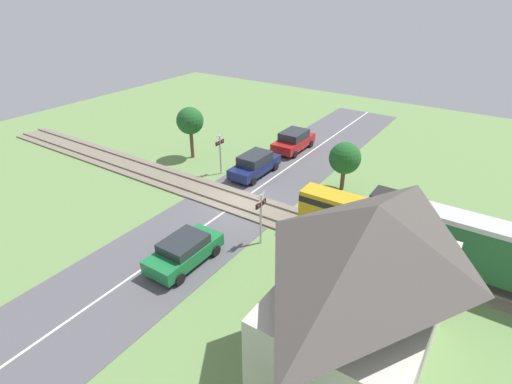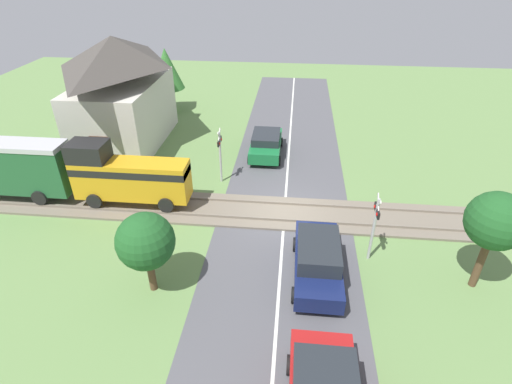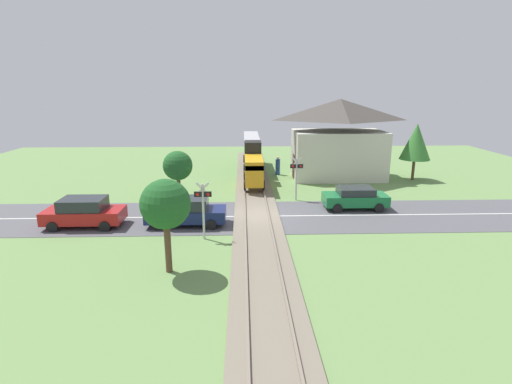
{
  "view_description": "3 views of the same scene",
  "coord_description": "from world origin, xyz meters",
  "views": [
    {
      "loc": [
        17.99,
        13.41,
        12.67
      ],
      "look_at": [
        0.0,
        1.41,
        1.2
      ],
      "focal_mm": 28.0,
      "sensor_mm": 36.0,
      "label": 1
    },
    {
      "loc": [
        -16.21,
        -0.24,
        11.24
      ],
      "look_at": [
        0.0,
        1.41,
        1.2
      ],
      "focal_mm": 28.0,
      "sensor_mm": 36.0,
      "label": 2
    },
    {
      "loc": [
        -0.82,
        -23.49,
        7.78
      ],
      "look_at": [
        0.0,
        1.41,
        1.2
      ],
      "focal_mm": 28.0,
      "sensor_mm": 36.0,
      "label": 3
    }
  ],
  "objects": [
    {
      "name": "train",
      "position": [
        0.0,
        11.85,
        1.87
      ],
      "size": [
        1.58,
        13.97,
        3.18
      ],
      "color": "gold",
      "rests_on": "track_bed"
    },
    {
      "name": "car_behind_queue",
      "position": [
        -9.95,
        -1.44,
        0.86
      ],
      "size": [
        4.4,
        2.07,
        1.67
      ],
      "color": "#A81919",
      "rests_on": "ground_plane"
    },
    {
      "name": "road_surface",
      "position": [
        0.0,
        0.0,
        0.01
      ],
      "size": [
        48.0,
        6.4,
        0.02
      ],
      "color": "#515156",
      "rests_on": "ground_plane"
    },
    {
      "name": "tree_beyond_track",
      "position": [
        -4.07,
        -7.47,
        3.03
      ],
      "size": [
        2.12,
        2.12,
        4.12
      ],
      "color": "brown",
      "rests_on": "ground_plane"
    },
    {
      "name": "tree_roadside_hedge",
      "position": [
        -5.51,
        4.8,
        2.29
      ],
      "size": [
        2.12,
        2.12,
        3.37
      ],
      "color": "brown",
      "rests_on": "ground_plane"
    },
    {
      "name": "car_near_crossing",
      "position": [
        -4.13,
        -1.44,
        0.84
      ],
      "size": [
        4.55,
        1.94,
        1.63
      ],
      "color": "#141E4C",
      "rests_on": "ground_plane"
    },
    {
      "name": "ground_plane",
      "position": [
        0.0,
        0.0,
        0.0
      ],
      "size": [
        60.0,
        60.0,
        0.0
      ],
      "primitive_type": "plane",
      "color": "#66894C"
    },
    {
      "name": "pedestrian_by_station",
      "position": [
        2.34,
        12.1,
        0.77
      ],
      "size": [
        0.42,
        0.42,
        1.69
      ],
      "color": "#2D4C8E",
      "rests_on": "ground_plane"
    },
    {
      "name": "crossing_signal_west_approach",
      "position": [
        -2.9,
        -3.65,
        1.98
      ],
      "size": [
        0.9,
        0.18,
        3.09
      ],
      "color": "#B7B7B7",
      "rests_on": "ground_plane"
    },
    {
      "name": "crossing_signal_east_approach",
      "position": [
        2.9,
        3.65,
        1.98
      ],
      "size": [
        0.9,
        0.18,
        3.09
      ],
      "color": "#B7B7B7",
      "rests_on": "ground_plane"
    },
    {
      "name": "station_building",
      "position": [
        7.47,
        10.75,
        3.35
      ],
      "size": [
        8.31,
        4.97,
        6.8
      ],
      "color": "beige",
      "rests_on": "ground_plane"
    },
    {
      "name": "track_bed",
      "position": [
        0.0,
        0.0,
        0.07
      ],
      "size": [
        2.8,
        48.0,
        0.24
      ],
      "color": "#756B5B",
      "rests_on": "ground_plane"
    },
    {
      "name": "car_far_side",
      "position": [
        6.5,
        1.44,
        0.77
      ],
      "size": [
        4.11,
        1.98,
        1.45
      ],
      "color": "#197038",
      "rests_on": "ground_plane"
    },
    {
      "name": "tree_by_station",
      "position": [
        13.82,
        9.7,
        3.29
      ],
      "size": [
        2.53,
        2.53,
        4.82
      ],
      "color": "brown",
      "rests_on": "ground_plane"
    }
  ]
}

